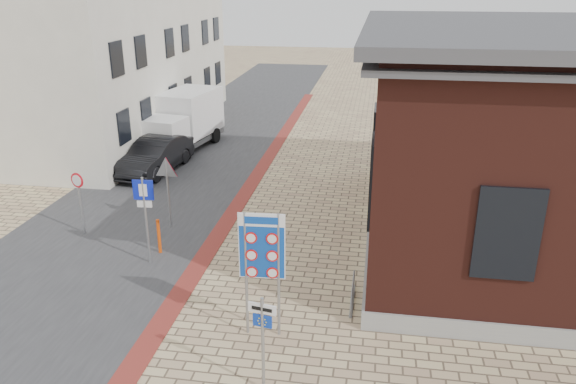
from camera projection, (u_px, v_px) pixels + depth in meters
The scene contains 16 objects.
ground at pixel (235, 341), 13.30m from camera, with size 120.00×120.00×0.00m, color tan.
road_strip at pixel (202, 150), 27.94m from camera, with size 7.00×60.00×0.02m, color #38383A.
curb_strip at pixel (248, 189), 22.81m from camera, with size 0.60×40.00×0.02m, color maroon.
brick_building at pixel (573, 138), 17.16m from camera, with size 13.00×13.00×6.80m.
townhouse_near at pixel (55, 73), 24.51m from camera, with size 7.40×6.40×8.30m.
townhouse_mid at pixel (115, 48), 29.90m from camera, with size 7.40×6.40×9.10m.
townhouse_far at pixel (158, 43), 35.57m from camera, with size 7.40×6.40×8.30m.
bike_rack at pixel (353, 293), 14.84m from camera, with size 0.08×1.80×0.60m.
sedan at pixel (155, 155), 24.64m from camera, with size 1.59×4.57×1.51m, color black.
box_truck at pixel (183, 120), 27.83m from camera, with size 2.96×5.59×2.78m.
border_sign at pixel (262, 249), 12.79m from camera, with size 1.08×0.12×3.16m.
essen_sign at pixel (263, 331), 11.26m from camera, with size 0.59×0.15×2.19m.
parking_sign at pixel (145, 205), 16.29m from camera, with size 0.60×0.08×2.74m.
yield_sign at pixel (167, 176), 18.72m from camera, with size 0.88×0.09×2.47m.
speed_sign at pixel (79, 194), 18.44m from camera, with size 0.49×0.17×2.15m.
bollard at pixel (159, 236), 17.36m from camera, with size 0.10×0.10×1.14m, color #F34E0C.
Camera 1 is at (3.02, -10.81, 8.07)m, focal length 35.00 mm.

